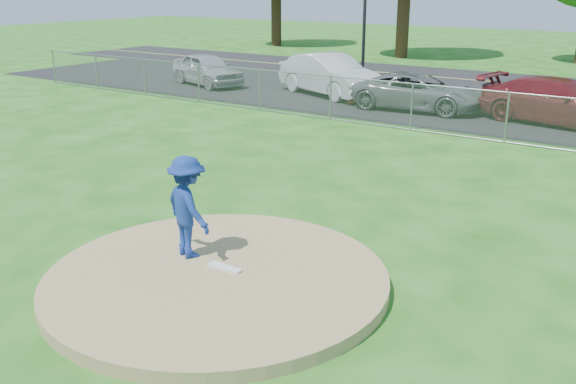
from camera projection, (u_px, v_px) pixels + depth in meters
The scene contains 13 objects.
ground at pixel (447, 152), 18.00m from camera, with size 120.00×120.00×0.00m, color #1A5612.
pitchers_mound at pixel (217, 279), 10.10m from camera, with size 5.40×5.40×0.20m, color #987F53.
pitching_rubber at pixel (225, 268), 10.22m from camera, with size 0.60×0.15×0.04m, color white.
chain_link_fence at pixel (473, 114), 19.34m from camera, with size 40.00×0.06×1.50m, color gray.
parking_lot at pixel (513, 114), 23.12m from camera, with size 50.00×8.00×0.01m, color black.
street at pixel (560, 87), 29.02m from camera, with size 60.00×7.00×0.01m, color black.
traffic_signal_left at pixel (369, 7), 31.06m from camera, with size 1.28×0.20×5.60m.
pitcher at pixel (188, 207), 10.47m from camera, with size 1.11×0.64×1.71m, color navy.
traffic_cone at pixel (352, 95), 25.25m from camera, with size 0.32×0.32×0.62m, color #FF600D.
parked_car_silver at pixel (207, 69), 29.39m from camera, with size 1.70×4.23×1.44m, color #AAAAAF.
parked_car_white at pixel (330, 75), 26.74m from camera, with size 1.79×5.14×1.69m, color silver.
parked_car_gray at pixel (419, 92), 23.70m from camera, with size 2.20×4.77×1.33m, color slate.
parked_car_darkred at pixel (559, 101), 21.31m from camera, with size 2.12×5.21×1.51m, color maroon.
Camera 1 is at (6.06, -6.97, 4.56)m, focal length 40.00 mm.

